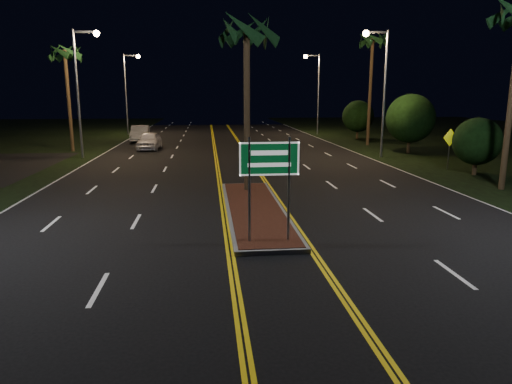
{
  "coord_description": "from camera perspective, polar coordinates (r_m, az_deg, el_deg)",
  "views": [
    {
      "loc": [
        -1.82,
        -10.54,
        4.58
      ],
      "look_at": [
        -0.5,
        1.86,
        1.9
      ],
      "focal_mm": 32.0,
      "sensor_mm": 36.0,
      "label": 1
    }
  ],
  "objects": [
    {
      "name": "ground",
      "position": [
        11.63,
        3.48,
        -11.07
      ],
      "size": [
        120.0,
        120.0,
        0.0
      ],
      "primitive_type": "plane",
      "color": "black",
      "rests_on": "ground"
    },
    {
      "name": "median_island",
      "position": [
        18.2,
        -0.15,
        -2.18
      ],
      "size": [
        2.25,
        10.25,
        0.17
      ],
      "color": "gray",
      "rests_on": "ground"
    },
    {
      "name": "highway_sign",
      "position": [
        13.63,
        1.67,
        2.94
      ],
      "size": [
        1.8,
        0.08,
        3.2
      ],
      "color": "gray",
      "rests_on": "ground"
    },
    {
      "name": "streetlight_left_mid",
      "position": [
        35.66,
        -20.91,
        13.08
      ],
      "size": [
        1.91,
        0.44,
        9.0
      ],
      "color": "gray",
      "rests_on": "ground"
    },
    {
      "name": "streetlight_left_far",
      "position": [
        55.26,
        -15.62,
        12.81
      ],
      "size": [
        1.91,
        0.44,
        9.0
      ],
      "color": "gray",
      "rests_on": "ground"
    },
    {
      "name": "streetlight_right_mid",
      "position": [
        34.85,
        15.26,
        13.48
      ],
      "size": [
        1.91,
        0.44,
        9.0
      ],
      "color": "gray",
      "rests_on": "ground"
    },
    {
      "name": "streetlight_right_far",
      "position": [
        54.0,
        7.44,
        13.17
      ],
      "size": [
        1.91,
        0.44,
        9.0
      ],
      "color": "gray",
      "rests_on": "ground"
    },
    {
      "name": "palm_median",
      "position": [
        21.29,
        -1.19,
        19.4
      ],
      "size": [
        2.4,
        2.4,
        8.3
      ],
      "color": "#382819",
      "rests_on": "ground"
    },
    {
      "name": "palm_left_far",
      "position": [
        40.2,
        -22.8,
        15.73
      ],
      "size": [
        2.4,
        2.4,
        8.8
      ],
      "color": "#382819",
      "rests_on": "ground"
    },
    {
      "name": "palm_right_far",
      "position": [
        43.34,
        14.38,
        17.81
      ],
      "size": [
        2.4,
        2.4,
        10.3
      ],
      "color": "#382819",
      "rests_on": "ground"
    },
    {
      "name": "shrub_near",
      "position": [
        29.05,
        25.93,
        5.71
      ],
      "size": [
        2.7,
        2.7,
        3.3
      ],
      "color": "#382819",
      "rests_on": "ground"
    },
    {
      "name": "shrub_mid",
      "position": [
        38.03,
        18.74,
        8.7
      ],
      "size": [
        3.78,
        3.78,
        4.62
      ],
      "color": "#382819",
      "rests_on": "ground"
    },
    {
      "name": "shrub_far",
      "position": [
        49.14,
        12.63,
        9.22
      ],
      "size": [
        3.24,
        3.24,
        3.96
      ],
      "color": "#382819",
      "rests_on": "ground"
    },
    {
      "name": "car_near",
      "position": [
        39.84,
        -13.2,
        6.44
      ],
      "size": [
        2.39,
        5.22,
        1.71
      ],
      "primitive_type": "imported",
      "rotation": [
        0.0,
        0.0,
        -0.04
      ],
      "color": "silver",
      "rests_on": "ground"
    },
    {
      "name": "car_far",
      "position": [
        46.75,
        -14.3,
        7.25
      ],
      "size": [
        2.72,
        5.6,
        1.81
      ],
      "primitive_type": "imported",
      "rotation": [
        0.0,
        0.0,
        0.07
      ],
      "color": "silver",
      "rests_on": "ground"
    },
    {
      "name": "warning_sign",
      "position": [
        30.6,
        23.05,
        5.64
      ],
      "size": [
        1.02,
        0.32,
        2.51
      ],
      "rotation": [
        0.0,
        0.0,
        0.28
      ],
      "color": "gray",
      "rests_on": "ground"
    }
  ]
}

